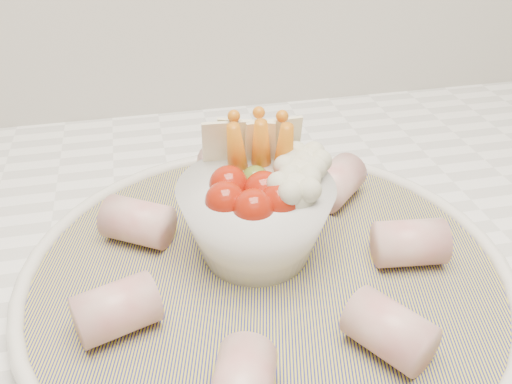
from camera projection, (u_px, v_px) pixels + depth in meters
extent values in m
cube|color=white|center=(119.00, 291.00, 0.48)|extent=(2.04, 0.62, 0.04)
cylinder|color=navy|center=(266.00, 277.00, 0.45)|extent=(0.46, 0.46, 0.01)
torus|color=silver|center=(267.00, 270.00, 0.44)|extent=(0.38, 0.38, 0.01)
sphere|color=#991A09|center=(225.00, 201.00, 0.41)|extent=(0.03, 0.03, 0.03)
sphere|color=#991A09|center=(253.00, 209.00, 0.40)|extent=(0.03, 0.03, 0.03)
sphere|color=#991A09|center=(281.00, 201.00, 0.41)|extent=(0.03, 0.03, 0.03)
sphere|color=#991A09|center=(229.00, 185.00, 0.43)|extent=(0.03, 0.03, 0.03)
sphere|color=#991A09|center=(264.00, 190.00, 0.42)|extent=(0.03, 0.03, 0.03)
sphere|color=#991A09|center=(288.00, 188.00, 0.43)|extent=(0.03, 0.03, 0.03)
sphere|color=#5B7527|center=(255.00, 179.00, 0.44)|extent=(0.02, 0.02, 0.02)
cone|color=#CA6B13|center=(237.00, 158.00, 0.45)|extent=(0.03, 0.04, 0.07)
cone|color=#CA6B13|center=(261.00, 154.00, 0.45)|extent=(0.03, 0.04, 0.07)
cone|color=#CA6B13|center=(284.00, 158.00, 0.45)|extent=(0.02, 0.04, 0.07)
sphere|color=beige|center=(299.00, 180.00, 0.43)|extent=(0.03, 0.03, 0.03)
sphere|color=beige|center=(295.00, 195.00, 0.42)|extent=(0.03, 0.03, 0.03)
sphere|color=beige|center=(305.00, 169.00, 0.45)|extent=(0.03, 0.03, 0.03)
cube|color=beige|center=(248.00, 146.00, 0.46)|extent=(0.05, 0.03, 0.05)
cube|color=beige|center=(273.00, 146.00, 0.46)|extent=(0.05, 0.01, 0.05)
cube|color=beige|center=(231.00, 148.00, 0.46)|extent=(0.05, 0.02, 0.05)
cylinder|color=#BD5658|center=(410.00, 243.00, 0.44)|extent=(0.06, 0.04, 0.04)
cylinder|color=#BD5658|center=(336.00, 183.00, 0.52)|extent=(0.06, 0.06, 0.04)
cylinder|color=#BD5658|center=(222.00, 171.00, 0.54)|extent=(0.04, 0.06, 0.04)
cylinder|color=#BD5658|center=(138.00, 222.00, 0.47)|extent=(0.06, 0.06, 0.04)
cylinder|color=#BD5658|center=(116.00, 309.00, 0.38)|extent=(0.06, 0.05, 0.04)
cylinder|color=#BD5658|center=(390.00, 330.00, 0.37)|extent=(0.06, 0.06, 0.04)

